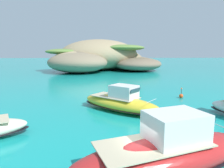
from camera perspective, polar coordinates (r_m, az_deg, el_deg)
ground_plane at (r=12.13m, az=9.86°, el=-22.18°), size 400.00×400.00×0.00m
islet_large at (r=72.27m, az=-0.15°, el=7.45°), size 41.50×33.48×10.54m
islet_small at (r=63.14m, az=-10.10°, el=6.22°), size 24.47×23.87×7.21m
motorboat_yellow at (r=21.56m, az=2.38°, el=-5.20°), size 9.16×8.47×2.83m
motorboat_red at (r=11.54m, az=15.22°, el=-18.10°), size 11.22×6.30×3.16m
channel_buoy at (r=29.23m, az=18.98°, el=-3.11°), size 0.56×0.56×1.48m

